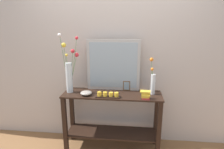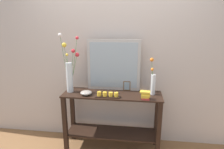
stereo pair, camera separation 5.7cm
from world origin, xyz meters
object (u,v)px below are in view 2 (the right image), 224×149
(mirror_leaning, at_px, (114,65))
(vase_right, at_px, (153,81))
(book_stack, at_px, (145,95))
(candle_tray, at_px, (108,95))
(decorative_bowl, at_px, (86,93))
(picture_frame_small, at_px, (127,86))
(console_table, at_px, (112,115))
(tall_vase_left, at_px, (70,71))

(mirror_leaning, relative_size, vase_right, 1.55)
(book_stack, bearing_deg, candle_tray, 179.03)
(candle_tray, relative_size, decorative_bowl, 2.06)
(vase_right, xyz_separation_m, picture_frame_small, (-0.35, 0.10, -0.12))
(console_table, height_order, picture_frame_small, picture_frame_small)
(mirror_leaning, distance_m, candle_tray, 0.45)
(tall_vase_left, relative_size, picture_frame_small, 5.88)
(console_table, relative_size, vase_right, 2.78)
(mirror_leaning, bearing_deg, vase_right, -12.13)
(candle_tray, bearing_deg, book_stack, -0.97)
(candle_tray, bearing_deg, mirror_leaning, 82.10)
(picture_frame_small, bearing_deg, tall_vase_left, -169.69)
(picture_frame_small, relative_size, decorative_bowl, 0.89)
(picture_frame_small, height_order, decorative_bowl, picture_frame_small)
(tall_vase_left, height_order, vase_right, tall_vase_left)
(picture_frame_small, distance_m, book_stack, 0.39)
(tall_vase_left, xyz_separation_m, candle_tray, (0.55, -0.14, -0.27))
(tall_vase_left, distance_m, book_stack, 1.07)
(tall_vase_left, bearing_deg, picture_frame_small, 10.31)
(console_table, height_order, vase_right, vase_right)
(book_stack, bearing_deg, picture_frame_small, 130.27)
(decorative_bowl, bearing_deg, vase_right, 9.52)
(book_stack, bearing_deg, vase_right, 61.95)
(vase_right, bearing_deg, candle_tray, -162.70)
(vase_right, relative_size, candle_tray, 1.52)
(console_table, distance_m, decorative_bowl, 0.50)
(vase_right, distance_m, picture_frame_small, 0.38)
(candle_tray, bearing_deg, tall_vase_left, 165.23)
(candle_tray, bearing_deg, console_table, 72.48)
(mirror_leaning, relative_size, decorative_bowl, 4.83)
(vase_right, bearing_deg, tall_vase_left, -178.11)
(mirror_leaning, height_order, decorative_bowl, mirror_leaning)
(candle_tray, bearing_deg, picture_frame_small, 50.87)
(console_table, xyz_separation_m, candle_tray, (-0.04, -0.13, 0.35))
(console_table, relative_size, decorative_bowl, 8.71)
(mirror_leaning, bearing_deg, book_stack, -34.80)
(book_stack, bearing_deg, console_table, 162.80)
(tall_vase_left, height_order, decorative_bowl, tall_vase_left)
(mirror_leaning, xyz_separation_m, vase_right, (0.54, -0.12, -0.18))
(console_table, xyz_separation_m, picture_frame_small, (0.19, 0.16, 0.39))
(mirror_leaning, bearing_deg, tall_vase_left, -165.36)
(mirror_leaning, xyz_separation_m, book_stack, (0.44, -0.31, -0.31))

